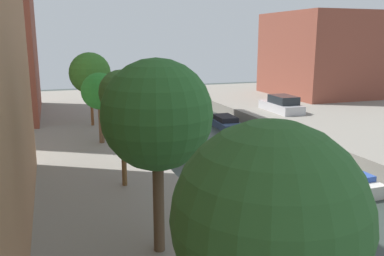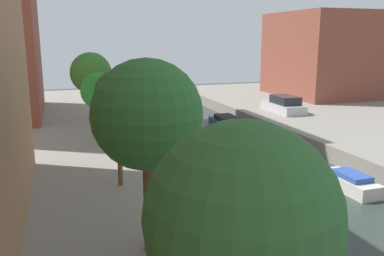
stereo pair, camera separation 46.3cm
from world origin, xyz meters
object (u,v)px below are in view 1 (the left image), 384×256
at_px(moored_boat_right_2, 352,181).
at_px(moored_boat_right_4, 225,122).
at_px(moored_boat_left_2, 205,189).
at_px(street_tree_0, 269,221).
at_px(street_tree_3, 100,92).
at_px(street_tree_4, 90,73).
at_px(street_tree_2, 121,94).
at_px(street_tree_1, 157,116).
at_px(moored_boat_left_3, 173,149).
at_px(parked_car, 282,105).
at_px(moored_boat_left_4, 141,128).
at_px(low_block_right, 323,54).
at_px(moored_boat_right_3, 276,144).

xyz_separation_m(moored_boat_right_2, moored_boat_right_4, (-0.06, 14.79, 0.01)).
bearing_deg(moored_boat_left_2, street_tree_0, -107.25).
distance_m(street_tree_3, street_tree_4, 5.31).
distance_m(street_tree_0, street_tree_2, 11.75).
bearing_deg(moored_boat_left_2, street_tree_1, -122.80).
relative_size(moored_boat_left_3, moored_boat_right_2, 1.11).
xyz_separation_m(street_tree_2, moored_boat_left_3, (4.25, 7.06, -4.55)).
bearing_deg(moored_boat_right_2, street_tree_1, -158.13).
bearing_deg(street_tree_2, parked_car, 40.04).
bearing_deg(street_tree_4, moored_boat_left_4, 10.88).
bearing_deg(moored_boat_left_2, low_block_right, 44.00).
xyz_separation_m(moored_boat_left_2, moored_boat_left_4, (0.01, 13.59, -0.02)).
relative_size(street_tree_0, moored_boat_right_4, 1.13).
height_order(street_tree_3, moored_boat_right_3, street_tree_3).
distance_m(street_tree_1, moored_boat_right_4, 22.27).
xyz_separation_m(street_tree_1, moored_boat_right_4, (10.56, 19.06, -4.62)).
height_order(low_block_right, street_tree_1, low_block_right).
bearing_deg(parked_car, street_tree_3, -160.30).
height_order(low_block_right, moored_boat_left_4, low_block_right).
bearing_deg(moored_boat_right_4, street_tree_1, -118.99).
bearing_deg(moored_boat_right_2, parked_car, 70.84).
height_order(moored_boat_left_4, moored_boat_right_4, moored_boat_right_4).
xyz_separation_m(street_tree_1, moored_boat_right_2, (10.62, 4.26, -4.63)).
bearing_deg(street_tree_3, moored_boat_right_4, 28.78).
distance_m(low_block_right, street_tree_4, 26.71).
bearing_deg(street_tree_2, street_tree_0, -90.00).
relative_size(parked_car, moored_boat_left_4, 1.21).
distance_m(street_tree_3, moored_boat_right_4, 12.59).
relative_size(street_tree_2, parked_car, 1.03).
bearing_deg(moored_boat_right_2, street_tree_4, 126.66).
xyz_separation_m(street_tree_1, street_tree_4, (0.00, 18.53, -0.32)).
relative_size(street_tree_2, street_tree_4, 0.94).
bearing_deg(street_tree_2, moored_boat_left_4, 74.95).
distance_m(street_tree_3, parked_car, 16.85).
relative_size(street_tree_3, street_tree_4, 0.81).
bearing_deg(moored_boat_left_3, moored_boat_left_4, 95.37).
bearing_deg(moored_boat_right_3, street_tree_1, -132.84).
bearing_deg(moored_boat_right_4, moored_boat_left_3, -135.00).
relative_size(street_tree_1, moored_boat_left_3, 1.56).
bearing_deg(street_tree_1, moored_boat_left_4, 79.28).
bearing_deg(street_tree_1, moored_boat_right_2, 21.87).
bearing_deg(moored_boat_left_3, street_tree_4, 126.32).
height_order(moored_boat_right_2, moored_boat_right_3, moored_boat_right_2).
xyz_separation_m(low_block_right, street_tree_4, (-25.43, -8.16, -0.69)).
xyz_separation_m(street_tree_4, parked_car, (15.69, 0.35, -3.12)).
bearing_deg(moored_boat_left_2, moored_boat_right_2, -11.15).
bearing_deg(street_tree_0, moored_boat_left_3, 77.27).
bearing_deg(moored_boat_left_2, moored_boat_left_3, 85.05).
bearing_deg(low_block_right, street_tree_4, -162.22).
distance_m(parked_car, moored_boat_left_2, 17.95).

